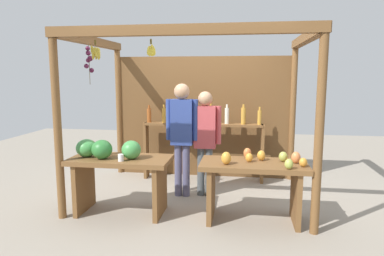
# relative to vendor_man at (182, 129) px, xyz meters

# --- Properties ---
(ground_plane) EXTENTS (12.00, 12.00, 0.00)m
(ground_plane) POSITION_rel_vendor_man_xyz_m (0.18, 0.04, -1.03)
(ground_plane) COLOR gray
(ground_plane) RESTS_ON ground
(market_stall) EXTENTS (3.24, 2.29, 2.38)m
(market_stall) POSITION_rel_vendor_man_xyz_m (0.17, 0.55, 0.37)
(market_stall) COLOR brown
(market_stall) RESTS_ON ground
(fruit_counter_left) EXTENTS (1.31, 0.64, 1.00)m
(fruit_counter_left) POSITION_rel_vendor_man_xyz_m (-0.74, -0.79, -0.38)
(fruit_counter_left) COLOR brown
(fruit_counter_left) RESTS_ON ground
(fruit_counter_right) EXTENTS (1.31, 0.64, 0.91)m
(fruit_counter_right) POSITION_rel_vendor_man_xyz_m (1.05, -0.78, -0.46)
(fruit_counter_right) COLOR brown
(fruit_counter_right) RESTS_ON ground
(bottle_shelf_unit) EXTENTS (2.08, 0.22, 1.36)m
(bottle_shelf_unit) POSITION_rel_vendor_man_xyz_m (0.21, 0.86, -0.20)
(bottle_shelf_unit) COLOR brown
(bottle_shelf_unit) RESTS_ON ground
(vendor_man) EXTENTS (0.48, 0.23, 1.70)m
(vendor_man) POSITION_rel_vendor_man_xyz_m (0.00, 0.00, 0.00)
(vendor_man) COLOR #515071
(vendor_man) RESTS_ON ground
(vendor_woman) EXTENTS (0.48, 0.21, 1.58)m
(vendor_woman) POSITION_rel_vendor_man_xyz_m (0.34, 0.07, -0.08)
(vendor_woman) COLOR #4B5155
(vendor_woman) RESTS_ON ground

